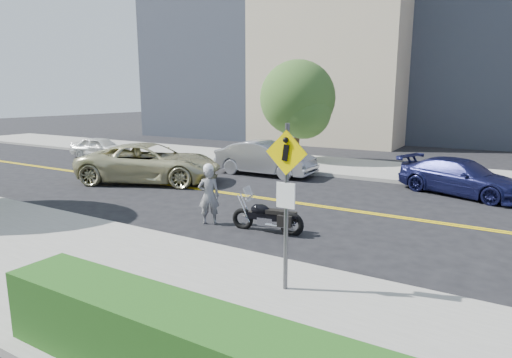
{
  "coord_description": "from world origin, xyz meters",
  "views": [
    {
      "loc": [
        7.45,
        -12.8,
        3.63
      ],
      "look_at": [
        1.2,
        -2.3,
        1.2
      ],
      "focal_mm": 30.0,
      "sensor_mm": 36.0,
      "label": 1
    }
  ],
  "objects": [
    {
      "name": "motorcyclist",
      "position": [
        0.31,
        -3.41,
        0.87
      ],
      "size": [
        0.71,
        0.66,
        1.74
      ],
      "rotation": [
        0.0,
        0.0,
        3.76
      ],
      "color": "#B7B8BC",
      "rests_on": "ground"
    },
    {
      "name": "parked_car_white",
      "position": [
        -12.95,
        3.81,
        0.6
      ],
      "size": [
        3.75,
        2.15,
        1.2
      ],
      "primitive_type": "imported",
      "rotation": [
        0.0,
        0.0,
        1.79
      ],
      "color": "white",
      "rests_on": "ground"
    },
    {
      "name": "tree_far_a",
      "position": [
        -2.34,
        7.93,
        3.42
      ],
      "size": [
        3.96,
        3.96,
        5.41
      ],
      "rotation": [
        0.0,
        0.0,
        -0.4
      ],
      "color": "#382619",
      "rests_on": "ground"
    },
    {
      "name": "sidewalk_far",
      "position": [
        0.0,
        7.5,
        0.07
      ],
      "size": [
        60.0,
        5.0,
        0.15
      ],
      "primitive_type": "cube",
      "color": "#9E9B91",
      "rests_on": "ground_plane"
    },
    {
      "name": "motorcycle",
      "position": [
        2.09,
        -3.2,
        0.6
      ],
      "size": [
        2.02,
        0.88,
        1.19
      ],
      "primitive_type": null,
      "rotation": [
        0.0,
        0.0,
        0.15
      ],
      "color": "black",
      "rests_on": "ground"
    },
    {
      "name": "pedestrian_sign",
      "position": [
        4.2,
        -6.31,
        1.96
      ],
      "size": [
        0.78,
        0.08,
        3.0
      ],
      "color": "#4C4C51",
      "rests_on": "sidewalk_near"
    },
    {
      "name": "parked_car_silver",
      "position": [
        -2.03,
        3.97,
        0.76
      ],
      "size": [
        4.68,
        1.72,
        1.53
      ],
      "primitive_type": "imported",
      "rotation": [
        0.0,
        0.0,
        1.59
      ],
      "color": "#94969B",
      "rests_on": "ground"
    },
    {
      "name": "ground_plane",
      "position": [
        0.0,
        0.0,
        0.0
      ],
      "size": [
        120.0,
        120.0,
        0.0
      ],
      "primitive_type": "plane",
      "color": "black",
      "rests_on": "ground"
    },
    {
      "name": "suv",
      "position": [
        -5.37,
        0.1,
        0.81
      ],
      "size": [
        6.42,
        4.76,
        1.62
      ],
      "primitive_type": "imported",
      "rotation": [
        0.0,
        0.0,
        1.97
      ],
      "color": "#C2BD8E",
      "rests_on": "ground"
    },
    {
      "name": "parked_car_blue",
      "position": [
        6.06,
        4.2,
        0.65
      ],
      "size": [
        4.86,
        3.29,
        1.31
      ],
      "primitive_type": "imported",
      "rotation": [
        0.0,
        0.0,
        1.21
      ],
      "color": "#181B4A",
      "rests_on": "ground"
    },
    {
      "name": "sidewalk_near",
      "position": [
        0.0,
        -7.5,
        0.07
      ],
      "size": [
        60.0,
        5.0,
        0.15
      ],
      "primitive_type": "cube",
      "color": "#9E9B91",
      "rests_on": "ground_plane"
    }
  ]
}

